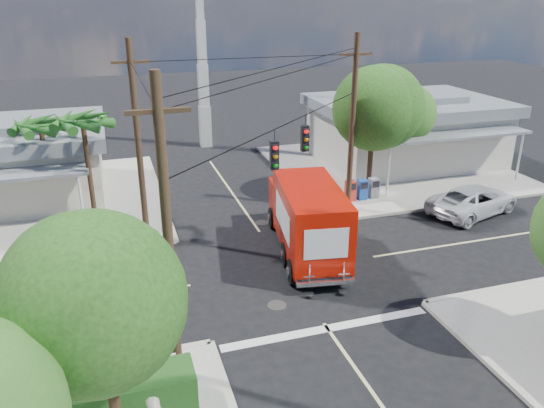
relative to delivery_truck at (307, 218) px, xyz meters
name	(u,v)px	position (x,y,z in m)	size (l,w,h in m)	color
ground	(287,270)	(-1.36, -1.30, -1.67)	(120.00, 120.00, 0.00)	black
sidewalk_ne	(390,168)	(9.52, 9.58, -1.60)	(14.12, 14.12, 0.14)	#A5A095
sidewalk_nw	(30,205)	(-12.24, 9.58, -1.60)	(14.12, 14.12, 0.14)	#A5A095
road_markings	(299,288)	(-1.36, -2.77, -1.66)	(32.00, 32.00, 0.01)	beige
building_ne	(406,128)	(11.14, 10.66, 0.65)	(11.80, 10.20, 4.50)	beige
building_nw	(4,160)	(-13.36, 11.16, 0.55)	(10.80, 10.20, 4.30)	beige
radio_tower	(203,69)	(-0.86, 18.70, 3.97)	(0.80, 0.80, 17.00)	silver
tree_sw_front	(101,302)	(-8.35, -8.84, 2.66)	(3.88, 3.78, 6.03)	#422D1C
tree_ne_front	(374,113)	(5.85, 5.46, 3.10)	(4.21, 4.14, 6.66)	#422D1C
tree_ne_back	(395,112)	(8.45, 7.66, 2.52)	(3.77, 3.66, 5.82)	#422D1C
palm_nw_front	(83,124)	(-8.86, 6.20, 3.37)	(3.01, 3.08, 5.59)	#422D1C
palm_nw_back	(41,127)	(-10.86, 7.70, 3.00)	(3.01, 3.08, 5.19)	#422D1C
utility_poles	(237,155)	(-2.95, 0.30, 3.01)	(12.00, 10.68, 9.00)	#473321
picket_fence	(85,385)	(-9.16, -6.90, -0.99)	(5.94, 0.06, 1.00)	silver
hedge_sw	(76,406)	(-9.36, -7.70, -0.98)	(6.20, 1.20, 1.10)	#1B4017
vending_boxes	(362,189)	(5.14, 4.90, -0.98)	(1.90, 0.50, 1.10)	red
delivery_truck	(307,218)	(0.00, 0.00, 0.00)	(3.46, 7.84, 3.28)	black
parked_car	(473,200)	(9.83, 1.59, -0.93)	(2.44, 5.29, 1.47)	silver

